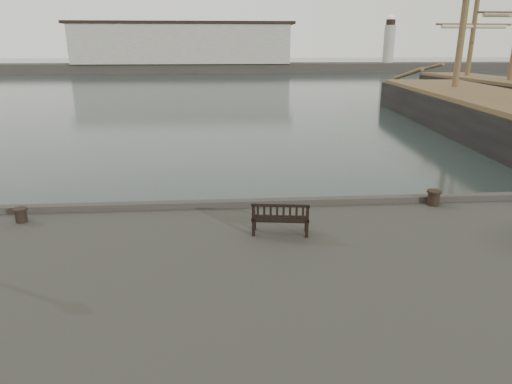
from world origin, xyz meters
TOP-DOWN VIEW (x-y plane):
  - ground at (0.00, 0.00)m, footprint 400.00×400.00m
  - breakwater at (-4.56, 92.00)m, footprint 140.00×9.50m
  - bench at (1.31, -2.28)m, footprint 1.48×0.69m
  - bollard_left at (-5.52, -0.95)m, footprint 0.44×0.44m
  - bollard_right at (6.12, -0.50)m, footprint 0.57×0.57m
  - tall_ship_far at (29.34, 32.68)m, footprint 7.38×27.13m

SIDE VIEW (x-z plane):
  - ground at x=0.00m, z-range 0.00..0.00m
  - tall_ship_far at x=29.34m, z-range -10.73..12.27m
  - bollard_left at x=-5.52m, z-range 1.56..1.95m
  - bollard_right at x=6.12m, z-range 1.56..2.01m
  - bench at x=1.31m, z-range 1.41..2.23m
  - breakwater at x=-4.56m, z-range -1.80..10.40m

